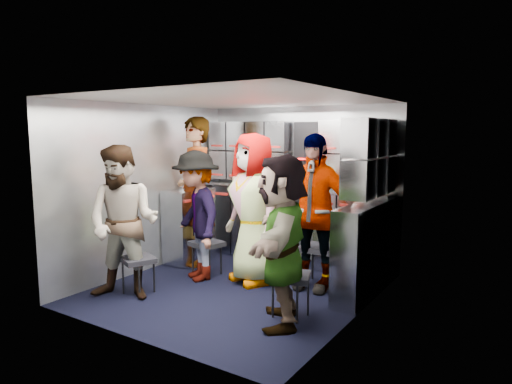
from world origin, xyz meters
The scene contains 29 objects.
floor centered at (0.00, 0.00, 0.00)m, with size 3.00×3.00×0.00m, color black.
wall_back centered at (0.00, 1.50, 1.05)m, with size 2.80×0.04×2.10m, color gray.
wall_left centered at (-1.40, 0.00, 1.05)m, with size 0.04×3.00×2.10m, color gray.
wall_right centered at (1.40, 0.00, 1.05)m, with size 0.04×3.00×2.10m, color gray.
ceiling centered at (0.00, 0.00, 2.10)m, with size 2.80×3.00×0.02m, color silver.
cart_bank_back centered at (0.00, 1.29, 0.49)m, with size 2.68×0.38×0.99m, color #A2A6B2.
cart_bank_left centered at (-1.19, 0.56, 0.49)m, with size 0.38×0.76×0.99m, color #A2A6B2.
counter centered at (0.00, 1.29, 1.01)m, with size 2.68×0.42×0.03m, color #AFB1B6.
locker_bank_back centered at (0.00, 1.35, 1.49)m, with size 2.68×0.28×0.82m, color #A2A6B2.
locker_bank_right centered at (1.25, 0.70, 1.49)m, with size 0.28×1.00×0.82m, color #A2A6B2.
right_cabinet centered at (1.25, 0.60, 0.50)m, with size 0.28×1.20×1.00m, color #A2A6B2.
coffee_niche centered at (0.18, 1.41, 1.47)m, with size 0.46×0.16×0.84m, color black, non-canonical shape.
red_latch_strip centered at (0.00, 1.09, 0.88)m, with size 2.60×0.02×0.03m, color #B2221D.
jump_seat_near_left centered at (-0.84, -0.69, 0.36)m, with size 0.44×0.44×0.40m.
jump_seat_mid_left centered at (-0.61, 0.22, 0.37)m, with size 0.43×0.42×0.42m.
jump_seat_center centered at (0.01, 0.51, 0.40)m, with size 0.45×0.43×0.46m.
jump_seat_mid_right centered at (0.69, 0.67, 0.40)m, with size 0.40×0.38×0.45m.
jump_seat_near_right centered at (0.87, -0.35, 0.37)m, with size 0.45×0.44×0.42m.
attendant_standing centered at (-1.05, 0.54, 0.98)m, with size 0.71×0.47×1.96m, color black.
attendant_arc_a centered at (-0.84, -0.87, 0.82)m, with size 0.79×0.62×1.63m, color black.
attendant_arc_b centered at (-0.61, 0.04, 0.77)m, with size 1.00×0.57×1.55m, color black.
attendant_arc_c centered at (0.01, 0.33, 0.87)m, with size 0.85×0.56×1.75m, color black.
attendant_arc_d centered at (0.69, 0.49, 0.87)m, with size 1.02×0.43×1.75m, color black.
attendant_arc_e centered at (0.87, -0.53, 0.78)m, with size 1.46×0.46×1.57m, color black.
bottle_left centered at (-0.31, 1.24, 1.16)m, with size 0.07×0.07×0.26m, color white.
bottle_mid centered at (0.16, 1.24, 1.16)m, with size 0.06×0.06×0.25m, color white.
bottle_right centered at (0.31, 1.24, 1.16)m, with size 0.06×0.06×0.26m, color white.
cup_left centered at (-0.90, 1.23, 1.08)m, with size 0.08×0.08×0.11m, color beige.
cup_right centered at (0.87, 1.23, 1.08)m, with size 0.07×0.07×0.10m, color beige.
Camera 1 is at (2.86, -4.05, 1.77)m, focal length 32.00 mm.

